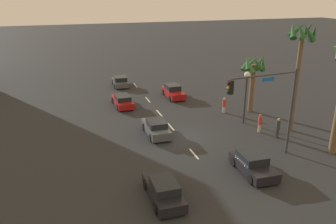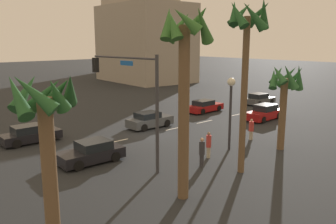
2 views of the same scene
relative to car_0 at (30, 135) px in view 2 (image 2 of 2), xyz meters
name	(u,v)px [view 2 (image 2 of 2)]	position (x,y,z in m)	size (l,w,h in m)	color
ground_plane	(151,134)	(-8.43, 4.05, -0.62)	(220.00, 220.00, 0.00)	#232628
lane_stripe_0	(272,107)	(-26.43, 4.05, -0.62)	(2.19, 0.14, 0.01)	silver
lane_stripe_1	(236,115)	(-19.74, 4.05, -0.62)	(2.10, 0.14, 0.01)	silver
lane_stripe_2	(205,122)	(-14.92, 4.05, -0.62)	(2.10, 0.14, 0.01)	silver
lane_stripe_3	(174,129)	(-10.99, 4.05, -0.62)	(1.94, 0.14, 0.01)	silver
lane_stripe_4	(118,141)	(-5.12, 4.05, -0.62)	(1.89, 0.14, 0.01)	silver
car_0	(30,135)	(0.00, 0.00, 0.00)	(4.28, 1.84, 1.36)	black
car_1	(149,120)	(-9.69, 2.25, 0.02)	(4.15, 1.87, 1.39)	#474C51
car_2	(91,153)	(-1.23, 6.94, 0.01)	(4.14, 2.06, 1.37)	black
car_3	(259,99)	(-26.80, 2.05, -0.01)	(4.05, 2.05, 1.34)	#474C51
car_4	(264,113)	(-19.95, 7.23, 0.05)	(4.31, 1.89, 1.48)	maroon
car_5	(205,106)	(-18.45, 0.81, -0.02)	(4.44, 1.97, 1.29)	maroon
traffic_signal	(134,91)	(-2.97, 9.18, 4.01)	(0.83, 5.96, 6.80)	#38383D
streetlamp	(231,99)	(-9.80, 11.06, 3.02)	(0.56, 0.56, 5.07)	#2D2D33
pedestrian_0	(251,129)	(-13.08, 10.57, 0.23)	(0.51, 0.51, 1.65)	#B2A58C
pedestrian_1	(209,144)	(-7.38, 11.29, 0.30)	(0.37, 0.37, 1.74)	#B2A58C
pedestrian_2	(202,151)	(-5.84, 12.11, 0.33)	(0.49, 0.49, 1.81)	#333338
palm_tree_0	(286,86)	(-12.68, 13.45, 3.84)	(2.59, 2.55, 6.11)	brown
palm_tree_1	(185,66)	(-1.98, 14.49, 5.80)	(2.30, 2.63, 9.20)	brown
palm_tree_2	(247,39)	(-6.91, 14.29, 7.03)	(2.50, 2.69, 9.83)	brown
palm_tree_3	(45,120)	(4.36, 13.81, 4.12)	(2.82, 2.72, 6.61)	brown
building_0	(145,44)	(-32.33, -27.13, 6.37)	(11.80, 17.41, 13.99)	#9E9384
building_1	(141,35)	(-43.72, -43.29, 8.30)	(12.72, 14.04, 17.84)	#B2A38E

